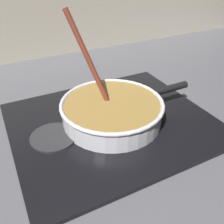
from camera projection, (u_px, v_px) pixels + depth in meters
name	position (u px, v px, depth m)	size (l,w,h in m)	color
ground	(128.00, 172.00, 0.60)	(2.40, 1.60, 0.04)	#4C4C51
hob_plate	(112.00, 122.00, 0.72)	(0.56, 0.48, 0.01)	black
burner_ring	(112.00, 119.00, 0.72)	(0.19, 0.19, 0.01)	#592D0C
spare_burner	(53.00, 137.00, 0.65)	(0.12, 0.12, 0.01)	#262628
cooking_pan	(112.00, 110.00, 0.70)	(0.41, 0.29, 0.30)	silver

